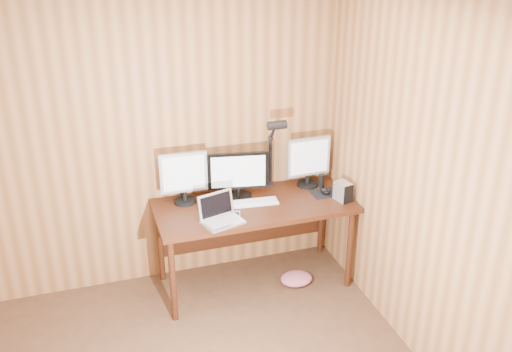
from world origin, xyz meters
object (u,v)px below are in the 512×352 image
monitor_center (238,175)px  mouse (325,191)px  keyboard (252,202)px  laptop (220,215)px  monitor_left (184,176)px  phone (237,215)px  desk_lamp (274,143)px  speaker (321,181)px  hard_drive (343,191)px  desk (251,213)px  monitor_right (308,160)px

monitor_center → mouse: monitor_center is taller
keyboard → laptop: bearing=-142.7°
laptop → keyboard: bearing=15.8°
monitor_left → phone: monitor_left is taller
monitor_left → desk_lamp: 0.79m
keyboard → speaker: (0.66, 0.12, 0.05)m
keyboard → hard_drive: 0.75m
desk → desk_lamp: desk_lamp is taller
monitor_center → speaker: (0.73, -0.02, -0.15)m
mouse → hard_drive: 0.19m
mouse → monitor_center: bearing=177.2°
keyboard → mouse: mouse is taller
monitor_center → hard_drive: 0.87m
monitor_right → monitor_left: bearing=177.8°
phone → desk_lamp: size_ratio=0.18×
hard_drive → speaker: (-0.06, 0.29, -0.02)m
monitor_right → desk: bearing=-169.0°
monitor_right → keyboard: 0.63m
laptop → mouse: (0.96, 0.20, -0.03)m
monitor_left → speaker: bearing=-1.1°
monitor_center → hard_drive: monitor_center is taller
keyboard → monitor_left: bearing=165.0°
monitor_right → laptop: monitor_right is taller
speaker → laptop: bearing=-161.7°
desk → monitor_center: (-0.09, 0.09, 0.32)m
monitor_center → laptop: monitor_center is taller
speaker → monitor_center: bearing=178.2°
monitor_right → speaker: size_ratio=3.81×
monitor_right → hard_drive: 0.42m
mouse → hard_drive: hard_drive is taller
hard_drive → laptop: bearing=167.6°
keyboard → monitor_center: bearing=121.6°
speaker → monitor_left: bearing=176.8°
monitor_center → monitor_right: size_ratio=1.15×
speaker → keyboard: bearing=-169.4°
desk_lamp → hard_drive: bearing=-31.1°
monitor_left → desk_lamp: desk_lamp is taller
monitor_center → desk_lamp: bearing=21.3°
laptop → keyboard: size_ratio=0.81×
monitor_center → monitor_right: 0.64m
speaker → desk_lamp: desk_lamp is taller
desk_lamp → phone: bearing=-131.5°
phone → desk_lamp: (0.43, 0.37, 0.41)m
mouse → desk_lamp: (-0.39, 0.22, 0.39)m
phone → desk_lamp: bearing=57.6°
monitor_right → mouse: monitor_right is taller
mouse → speaker: bearing=90.8°
hard_drive → keyboard: bearing=152.7°
desk → mouse: mouse is taller
mouse → desk_lamp: desk_lamp is taller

